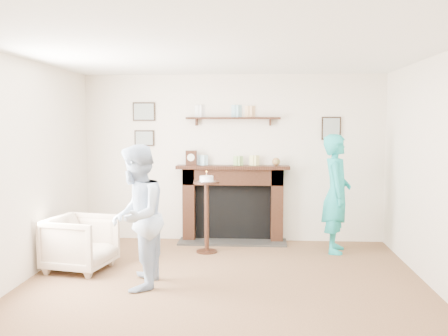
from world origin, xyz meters
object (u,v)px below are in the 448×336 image
Objects in this scene: man at (138,287)px; pedestal_table at (207,202)px; woman at (335,252)px; armchair at (81,270)px.

man is 1.37× the size of pedestal_table.
pedestal_table is at bearing 103.57° from woman.
pedestal_table is at bearing 156.61° from man.
armchair is 0.64× the size of pedestal_table.
woman is 1.44× the size of pedestal_table.
woman is 1.91m from pedestal_table.
armchair is 3.39m from woman.
armchair is 0.47× the size of man.
woman is (3.22, 1.08, 0.00)m from armchair.
man is at bearing 134.04° from woman.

